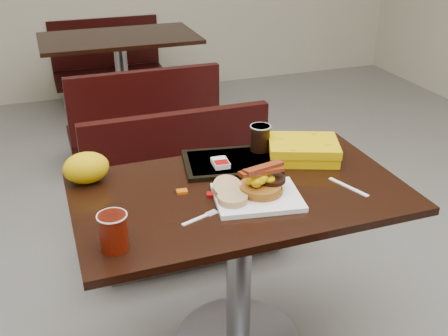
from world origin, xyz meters
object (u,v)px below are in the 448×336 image
object	(u,v)px
tray	(231,162)
pancake_stack	(261,188)
bench_far_s	(141,114)
coffee_cup_near	(114,232)
table_near	(239,272)
clamshell	(303,150)
coffee_cup_far	(260,138)
knife	(348,187)
platter	(257,197)
bench_far_n	(109,62)
bench_near_n	(189,194)
paper_bag	(86,168)
fork	(195,220)
hashbrown_sleeve_left	(220,163)
table_far	(123,83)

from	to	relation	value
tray	pancake_stack	bearing A→B (deg)	-77.64
bench_far_s	coffee_cup_near	xyz separation A→B (m)	(-0.49, -2.12, 0.45)
table_near	clamshell	bearing A→B (deg)	25.62
coffee_cup_far	knife	bearing A→B (deg)	-62.79
platter	tray	distance (m)	0.30
bench_far_n	platter	world-z (taller)	platter
bench_near_n	coffee_cup_near	distance (m)	1.13
table_near	paper_bag	bearing A→B (deg)	154.39
coffee_cup_near	coffee_cup_far	bearing A→B (deg)	35.13
coffee_cup_far	clamshell	distance (m)	0.18
fork	bench_near_n	bearing A→B (deg)	56.13
bench_far_n	fork	distance (m)	3.48
pancake_stack	tray	distance (m)	0.28
bench_far_n	fork	world-z (taller)	fork
table_near	knife	distance (m)	0.55
coffee_cup_near	hashbrown_sleeve_left	world-z (taller)	coffee_cup_near
bench_far_s	paper_bag	distance (m)	1.79
table_near	coffee_cup_far	world-z (taller)	coffee_cup_far
table_near	bench_far_s	size ratio (longest dim) A/B	1.20
table_near	bench_far_n	world-z (taller)	table_near
platter	coffee_cup_far	bearing A→B (deg)	75.18
table_far	platter	bearing A→B (deg)	-89.35
coffee_cup_far	hashbrown_sleeve_left	bearing A→B (deg)	-158.39
knife	hashbrown_sleeve_left	world-z (taller)	hashbrown_sleeve_left
bench_far_s	bench_far_n	world-z (taller)	same
coffee_cup_near	paper_bag	bearing A→B (deg)	93.18
knife	paper_bag	bearing A→B (deg)	-131.58
bench_near_n	paper_bag	size ratio (longest dim) A/B	5.89
pancake_stack	coffee_cup_far	xyz separation A→B (m)	(0.13, 0.33, 0.04)
table_far	pancake_stack	distance (m)	2.70
bench_near_n	fork	xyz separation A→B (m)	(-0.22, -0.85, 0.39)
table_near	table_far	xyz separation A→B (m)	(0.00, 2.60, 0.00)
knife	clamshell	world-z (taller)	clamshell
coffee_cup_far	paper_bag	world-z (taller)	coffee_cup_far
table_near	platter	size ratio (longest dim) A/B	4.02
bench_far_n	fork	size ratio (longest dim) A/B	7.11
fork	clamshell	world-z (taller)	clamshell
coffee_cup_far	clamshell	xyz separation A→B (m)	(0.15, -0.10, -0.03)
coffee_cup_far	paper_bag	distance (m)	0.70
table_near	coffee_cup_far	size ratio (longest dim) A/B	11.07
tray	paper_bag	size ratio (longest dim) A/B	2.17
coffee_cup_far	table_far	bearing A→B (deg)	94.55
bench_near_n	bench_far_n	xyz separation A→B (m)	(0.00, 2.60, 0.00)
table_near	pancake_stack	distance (m)	0.42
bench_near_n	coffee_cup_far	xyz separation A→B (m)	(0.19, -0.44, 0.46)
platter	pancake_stack	world-z (taller)	pancake_stack
clamshell	coffee_cup_near	bearing A→B (deg)	-134.22
pancake_stack	coffee_cup_near	distance (m)	0.56
fork	tray	world-z (taller)	tray
bench_near_n	pancake_stack	size ratio (longest dim) A/B	6.50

